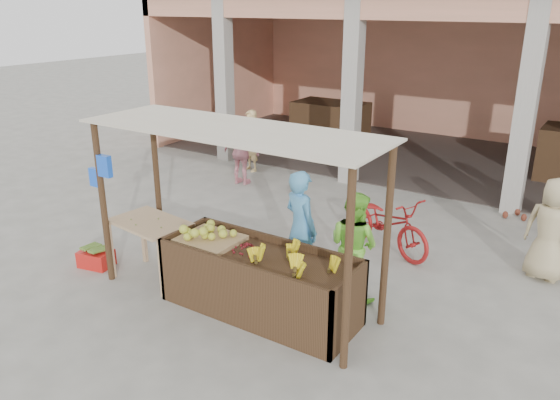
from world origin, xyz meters
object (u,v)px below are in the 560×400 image
Objects in this scene: red_crate at (96,258)px; vendor_blue at (301,225)px; fruit_stall at (260,284)px; vendor_green at (354,243)px; side_table at (150,230)px; motorcycle at (386,221)px.

vendor_blue reaches higher than red_crate.
vendor_green reaches higher than fruit_stall.
fruit_stall is 1.89m from side_table.
motorcycle is at bearing -69.19° from vendor_green.
side_table is at bearing -177.38° from fruit_stall.
vendor_green reaches higher than motorcycle.
red_crate is (-2.87, -0.29, -0.27)m from fruit_stall.
fruit_stall is 2.90m from red_crate.
side_table is 2.90m from vendor_green.
side_table reaches higher than red_crate.
fruit_stall is 1.09m from vendor_blue.
fruit_stall is at bearing -5.89° from red_crate.
motorcycle is (2.47, 2.76, -0.26)m from side_table.
vendor_green is 1.68m from motorcycle.
fruit_stall is 1.38m from vendor_green.
red_crate is at bearing -161.06° from side_table.
vendor_blue is at bearing -177.03° from motorcycle.
fruit_stall is 1.44× the size of vendor_blue.
vendor_green is at bearing 51.45° from fruit_stall.
red_crate is at bearing 33.48° from vendor_green.
vendor_green is at bearing 30.16° from side_table.
motorcycle is (-0.20, 1.64, -0.30)m from vendor_green.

